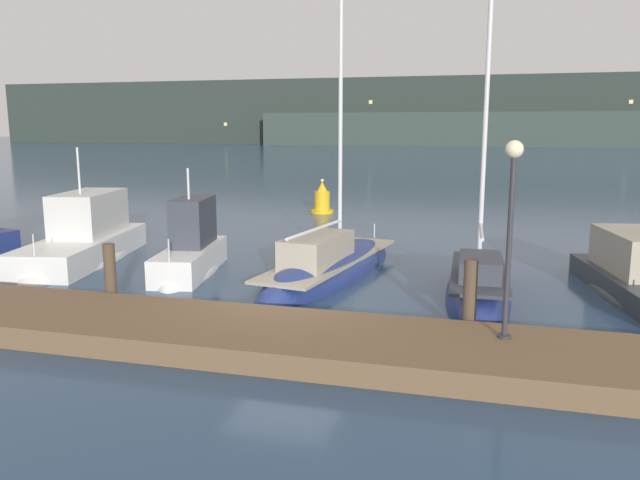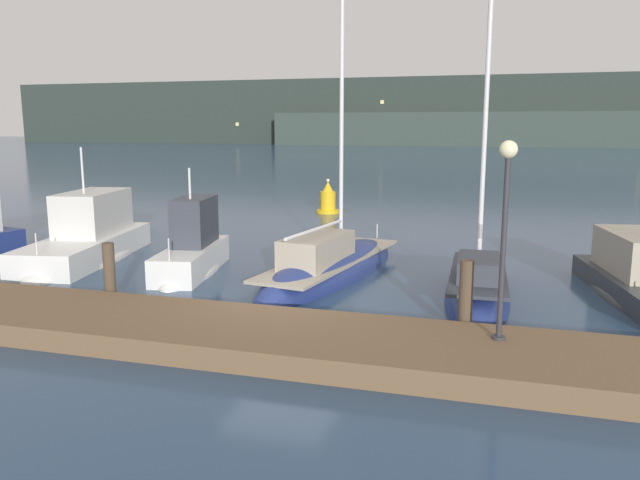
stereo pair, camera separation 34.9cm
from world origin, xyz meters
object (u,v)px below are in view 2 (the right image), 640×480
(dock_lamppost, at_px, (506,207))
(motorboat_berth_3, at_px, (192,257))
(sailboat_berth_5, at_px, (477,294))
(channel_buoy, at_px, (328,201))
(sailboat_berth_4, at_px, (330,271))
(motorboat_berth_2, at_px, (88,247))

(dock_lamppost, bearing_deg, motorboat_berth_3, 150.74)
(sailboat_berth_5, distance_m, channel_buoy, 16.24)
(sailboat_berth_4, relative_size, channel_buoy, 6.15)
(sailboat_berth_5, xyz_separation_m, dock_lamppost, (0.54, -4.35, 2.80))
(sailboat_berth_5, bearing_deg, motorboat_berth_2, 174.04)
(motorboat_berth_3, height_order, sailboat_berth_5, sailboat_berth_5)
(sailboat_berth_4, bearing_deg, sailboat_berth_5, -18.55)
(motorboat_berth_2, height_order, motorboat_berth_3, motorboat_berth_2)
(motorboat_berth_3, xyz_separation_m, dock_lamppost, (8.88, -4.97, 2.46))
(motorboat_berth_3, bearing_deg, motorboat_berth_2, 170.73)
(sailboat_berth_4, xyz_separation_m, channel_buoy, (-3.64, 12.75, 0.50))
(motorboat_berth_2, relative_size, sailboat_berth_4, 0.68)
(sailboat_berth_5, bearing_deg, motorboat_berth_3, 175.71)
(channel_buoy, bearing_deg, sailboat_berth_4, -74.07)
(sailboat_berth_4, bearing_deg, channel_buoy, 105.93)
(motorboat_berth_2, relative_size, motorboat_berth_3, 1.51)
(motorboat_berth_2, height_order, sailboat_berth_5, sailboat_berth_5)
(motorboat_berth_3, xyz_separation_m, sailboat_berth_5, (8.33, -0.62, -0.34))
(motorboat_berth_3, bearing_deg, sailboat_berth_4, 11.20)
(motorboat_berth_3, height_order, channel_buoy, motorboat_berth_3)
(motorboat_berth_3, bearing_deg, dock_lamppost, -29.26)
(sailboat_berth_5, bearing_deg, channel_buoy, 119.14)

